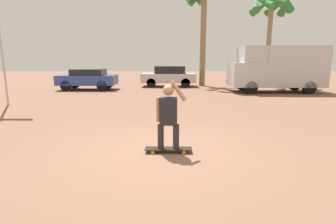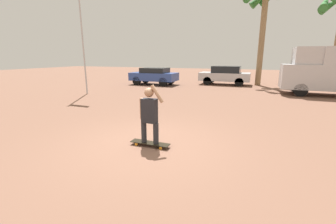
{
  "view_description": "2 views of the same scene",
  "coord_description": "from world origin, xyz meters",
  "views": [
    {
      "loc": [
        0.18,
        -5.74,
        2.09
      ],
      "look_at": [
        0.11,
        0.23,
        0.88
      ],
      "focal_mm": 28.0,
      "sensor_mm": 36.0,
      "label": 1
    },
    {
      "loc": [
        2.61,
        -5.04,
        2.29
      ],
      "look_at": [
        0.42,
        0.45,
        0.83
      ],
      "focal_mm": 24.0,
      "sensor_mm": 36.0,
      "label": 2
    }
  ],
  "objects": [
    {
      "name": "skateboard",
      "position": [
        0.12,
        -0.08,
        0.08
      ],
      "size": [
        1.06,
        0.26,
        0.1
      ],
      "color": "black",
      "rests_on": "ground_plane"
    },
    {
      "name": "flagpole",
      "position": [
        -7.31,
        6.2,
        4.45
      ],
      "size": [
        1.19,
        0.12,
        7.61
      ],
      "color": "#B7B7BC",
      "rests_on": "ground_plane"
    },
    {
      "name": "parked_car_blue",
      "position": [
        -5.51,
        12.16,
        0.77
      ],
      "size": [
        3.86,
        1.82,
        1.4
      ],
      "color": "black",
      "rests_on": "ground_plane"
    },
    {
      "name": "ground_plane",
      "position": [
        0.0,
        0.0,
        0.0
      ],
      "size": [
        80.0,
        80.0,
        0.0
      ],
      "primitive_type": "plane",
      "color": "brown"
    },
    {
      "name": "person_skateboarder",
      "position": [
        0.12,
        -0.08,
        0.91
      ],
      "size": [
        0.67,
        0.24,
        1.54
      ],
      "color": "#28282D",
      "rests_on": "skateboard"
    },
    {
      "name": "parked_car_silver",
      "position": [
        0.0,
        14.39,
        0.81
      ],
      "size": [
        4.09,
        1.86,
        1.54
      ],
      "color": "black",
      "rests_on": "ground_plane"
    },
    {
      "name": "palm_tree_center_background",
      "position": [
        2.63,
        15.0,
        6.44
      ],
      "size": [
        3.49,
        3.43,
        7.9
      ],
      "color": "#8E704C",
      "rests_on": "ground_plane"
    }
  ]
}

